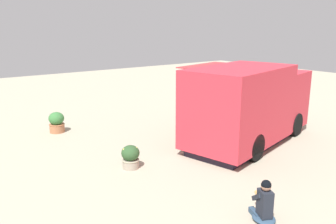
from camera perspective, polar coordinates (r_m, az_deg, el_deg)
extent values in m
plane|color=#ACA48C|center=(11.59, 8.62, -5.09)|extent=(40.00, 40.00, 0.00)
cube|color=red|center=(10.93, 11.59, 1.15)|extent=(4.05, 2.85, 2.32)
cube|color=red|center=(13.28, 17.04, 2.29)|extent=(1.98, 2.29, 1.97)
cube|color=#242525|center=(13.92, 18.41, 4.15)|extent=(0.41, 1.62, 0.75)
cube|color=black|center=(11.43, 7.04, 2.59)|extent=(1.97, 0.48, 0.81)
cube|color=red|center=(11.43, 5.97, 7.61)|extent=(2.28, 1.09, 0.03)
cube|color=black|center=(11.94, 13.13, -4.18)|extent=(5.23, 2.75, 0.22)
cylinder|color=black|center=(12.95, 20.16, -1.92)|extent=(0.83, 0.40, 0.80)
cylinder|color=black|center=(13.66, 12.91, -0.61)|extent=(0.83, 0.40, 0.80)
cylinder|color=black|center=(10.23, 14.08, -5.60)|extent=(0.83, 0.40, 0.80)
cylinder|color=black|center=(11.11, 5.52, -3.67)|extent=(0.83, 0.40, 0.80)
ellipsoid|color=#2F4860|center=(7.44, 15.41, -16.40)|extent=(0.62, 0.66, 0.11)
cube|color=#2F4860|center=(7.63, 15.40, -15.52)|extent=(0.25, 0.37, 0.11)
cube|color=#2F4860|center=(7.55, 14.00, -15.77)|extent=(0.25, 0.37, 0.11)
cube|color=#20242F|center=(7.29, 15.57, -14.20)|extent=(0.33, 0.37, 0.54)
sphere|color=#A8745B|center=(7.12, 15.77, -11.61)|extent=(0.20, 0.20, 0.20)
sphere|color=black|center=(7.11, 15.78, -11.43)|extent=(0.20, 0.20, 0.20)
cube|color=#20242F|center=(7.40, 15.76, -13.11)|extent=(0.22, 0.35, 0.28)
cube|color=#20242F|center=(7.32, 14.44, -13.32)|extent=(0.22, 0.35, 0.28)
cylinder|color=#E69E51|center=(7.53, 14.47, -13.21)|extent=(0.31, 0.34, 0.07)
cube|color=#D35F38|center=(7.53, 14.48, -13.11)|extent=(0.25, 0.27, 0.02)
cylinder|color=#AD6C48|center=(13.22, -17.70, -2.51)|extent=(0.53, 0.53, 0.31)
torus|color=#AD6640|center=(13.18, -17.75, -1.93)|extent=(0.55, 0.55, 0.04)
ellipsoid|color=#3A763B|center=(13.13, -17.82, -1.01)|extent=(0.54, 0.54, 0.46)
sphere|color=#F9DA63|center=(13.17, -17.04, -0.45)|extent=(0.09, 0.09, 0.09)
sphere|color=yellow|center=(13.28, -18.48, -0.69)|extent=(0.06, 0.06, 0.06)
sphere|color=#EBCA4D|center=(13.08, -18.70, -0.63)|extent=(0.07, 0.07, 0.07)
cylinder|color=#A19584|center=(9.57, -6.13, -8.41)|extent=(0.44, 0.44, 0.25)
torus|color=tan|center=(9.53, -6.15, -7.80)|extent=(0.47, 0.47, 0.04)
ellipsoid|color=#2E502A|center=(9.46, -6.18, -6.68)|extent=(0.49, 0.49, 0.42)
sphere|color=yellow|center=(9.41, -5.28, -5.93)|extent=(0.07, 0.07, 0.07)
sphere|color=#D9D851|center=(9.51, -7.17, -6.00)|extent=(0.06, 0.06, 0.06)
sphere|color=#F5E357|center=(9.38, -7.18, -6.16)|extent=(0.08, 0.08, 0.08)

